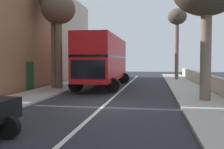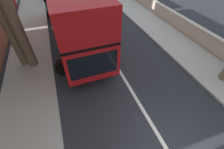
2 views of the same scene
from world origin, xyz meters
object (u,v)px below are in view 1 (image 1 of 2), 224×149
double_decker_bus (104,58)px  parked_car_blue_left_2 (113,71)px  street_tree_left_6 (58,13)px  street_tree_right_5 (177,21)px  street_tree_left_0 (53,4)px

double_decker_bus → parked_car_blue_left_2: bearing=94.3°
double_decker_bus → street_tree_left_6: bearing=-141.0°
parked_car_blue_left_2 → street_tree_right_5: street_tree_right_5 is taller
parked_car_blue_left_2 → double_decker_bus: bearing=-85.7°
street_tree_left_0 → street_tree_left_6: (0.49, -0.30, -0.77)m
double_decker_bus → parked_car_blue_left_2: (-0.80, 10.53, -1.44)m
street_tree_right_5 → street_tree_left_6: size_ratio=1.12×
street_tree_right_5 → street_tree_left_0: bearing=-131.6°
parked_car_blue_left_2 → street_tree_left_0: 14.05m
double_decker_bus → street_tree_right_5: street_tree_right_5 is taller
street_tree_left_0 → street_tree_right_5: street_tree_right_5 is taller
double_decker_bus → street_tree_left_0: street_tree_left_0 is taller
street_tree_right_5 → street_tree_left_6: (-9.48, -11.52, -0.87)m
street_tree_left_0 → street_tree_right_5: 15.01m
street_tree_right_5 → parked_car_blue_left_2: bearing=169.1°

